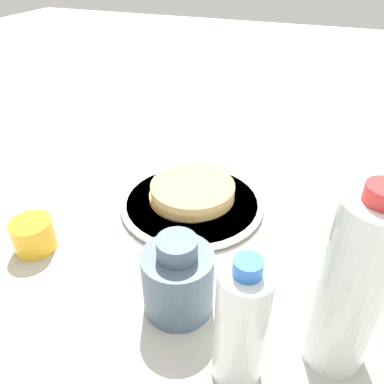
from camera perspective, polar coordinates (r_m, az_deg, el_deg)
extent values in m
plane|color=#BCB7AD|center=(0.77, 2.23, -1.38)|extent=(4.00, 4.00, 0.00)
cylinder|color=white|center=(0.75, 0.00, -1.71)|extent=(0.26, 0.26, 0.01)
cylinder|color=white|center=(0.75, 0.00, -1.56)|extent=(0.28, 0.28, 0.01)
cylinder|color=tan|center=(0.75, -0.35, -0.55)|extent=(0.16, 0.16, 0.01)
cylinder|color=tan|center=(0.73, 0.16, -0.14)|extent=(0.16, 0.16, 0.02)
cylinder|color=tan|center=(0.72, 0.10, 0.69)|extent=(0.16, 0.16, 0.02)
cylinder|color=yellow|center=(0.69, -23.03, -6.07)|extent=(0.07, 0.07, 0.06)
cylinder|color=#4C6075|center=(0.54, -2.15, -13.45)|extent=(0.10, 0.10, 0.10)
cylinder|color=#4C6075|center=(0.49, -2.31, -8.50)|extent=(0.06, 0.06, 0.03)
cylinder|color=silver|center=(0.45, 7.44, -19.77)|extent=(0.06, 0.06, 0.17)
cylinder|color=blue|center=(0.38, 8.51, -11.26)|extent=(0.03, 0.03, 0.02)
cylinder|color=silver|center=(0.47, 23.19, -13.37)|extent=(0.08, 0.08, 0.24)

